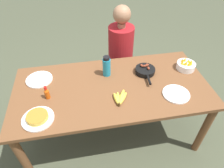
% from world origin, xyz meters
% --- Properties ---
extents(ground_plane, '(14.00, 14.00, 0.00)m').
position_xyz_m(ground_plane, '(0.00, 0.00, 0.00)').
color(ground_plane, '#474C38').
extents(dining_table, '(1.84, 0.88, 0.73)m').
position_xyz_m(dining_table, '(0.00, 0.00, 0.64)').
color(dining_table, brown).
rests_on(dining_table, ground_plane).
extents(banana_bunch, '(0.14, 0.20, 0.04)m').
position_xyz_m(banana_bunch, '(0.04, -0.18, 0.75)').
color(banana_bunch, gold).
rests_on(banana_bunch, dining_table).
extents(skillet, '(0.20, 0.32, 0.08)m').
position_xyz_m(skillet, '(0.37, 0.14, 0.76)').
color(skillet, black).
rests_on(skillet, dining_table).
extents(frittata_plate_center, '(0.25, 0.25, 0.05)m').
position_xyz_m(frittata_plate_center, '(-0.65, -0.28, 0.75)').
color(frittata_plate_center, white).
rests_on(frittata_plate_center, dining_table).
extents(empty_plate_near_front, '(0.24, 0.24, 0.02)m').
position_xyz_m(empty_plate_near_front, '(0.55, -0.21, 0.74)').
color(empty_plate_near_front, white).
rests_on(empty_plate_near_front, dining_table).
extents(empty_plate_far_left, '(0.25, 0.25, 0.02)m').
position_xyz_m(empty_plate_far_left, '(-0.68, 0.22, 0.74)').
color(empty_plate_far_left, white).
rests_on(empty_plate_far_left, dining_table).
extents(fruit_bowl_mango, '(0.19, 0.19, 0.12)m').
position_xyz_m(fruit_bowl_mango, '(0.80, 0.13, 0.77)').
color(fruit_bowl_mango, white).
rests_on(fruit_bowl_mango, dining_table).
extents(water_bottle, '(0.08, 0.08, 0.21)m').
position_xyz_m(water_bottle, '(-0.02, 0.18, 0.83)').
color(water_bottle, teal).
rests_on(water_bottle, dining_table).
extents(hot_sauce_bottle, '(0.04, 0.04, 0.13)m').
position_xyz_m(hot_sauce_bottle, '(-0.59, -0.04, 0.79)').
color(hot_sauce_bottle, '#C64C0F').
rests_on(hot_sauce_bottle, dining_table).
extents(person_figure, '(0.34, 0.34, 1.21)m').
position_xyz_m(person_figure, '(0.24, 0.71, 0.51)').
color(person_figure, black).
rests_on(person_figure, ground_plane).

